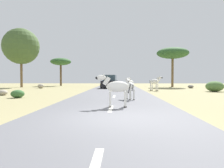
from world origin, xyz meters
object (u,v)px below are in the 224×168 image
(zebra_1, at_px, (130,86))
(zebra_4, at_px, (116,87))
(bush_2, at_px, (18,94))
(rock_2, at_px, (191,87))
(zebra_0, at_px, (131,83))
(zebra_2, at_px, (155,82))
(car_1, at_px, (110,81))
(tree_2, at_px, (21,46))
(tree_0, at_px, (173,53))
(rock_0, at_px, (3,93))
(car_0, at_px, (110,82))
(rock_1, at_px, (41,86))
(tree_1, at_px, (61,62))
(bush_0, at_px, (215,86))

(zebra_1, distance_m, zebra_4, 3.47)
(bush_2, relative_size, rock_2, 1.20)
(zebra_0, relative_size, zebra_2, 0.89)
(car_1, height_order, tree_2, tree_2)
(tree_0, bearing_deg, rock_0, -137.70)
(tree_0, bearing_deg, zebra_1, -111.52)
(car_0, xyz_separation_m, rock_2, (10.92, 0.63, -0.63))
(tree_2, xyz_separation_m, rock_1, (4.06, -3.02, -5.76))
(tree_2, relative_size, rock_0, 11.48)
(rock_1, bearing_deg, rock_0, -84.02)
(zebra_4, bearing_deg, rock_1, 29.06)
(tree_2, height_order, rock_2, tree_2)
(zebra_0, xyz_separation_m, zebra_2, (2.67, 0.83, 0.07))
(car_0, relative_size, bush_2, 4.82)
(zebra_0, distance_m, tree_1, 18.56)
(tree_1, bearing_deg, car_1, -17.03)
(zebra_0, height_order, tree_2, tree_2)
(zebra_2, height_order, bush_0, zebra_2)
(car_1, height_order, rock_2, car_1)
(zebra_2, height_order, bush_2, zebra_2)
(zebra_0, xyz_separation_m, rock_1, (-11.69, 5.22, -0.61))
(car_0, bearing_deg, rock_2, -172.82)
(zebra_0, distance_m, car_1, 11.80)
(bush_0, bearing_deg, zebra_0, 175.99)
(bush_2, xyz_separation_m, rock_1, (-3.36, 12.88, 0.01))
(car_0, relative_size, tree_2, 0.51)
(tree_1, relative_size, rock_2, 6.35)
(tree_0, distance_m, rock_1, 19.99)
(car_0, height_order, tree_2, tree_2)
(bush_2, distance_m, rock_1, 13.31)
(zebra_0, relative_size, car_0, 0.32)
(zebra_4, distance_m, car_0, 17.94)
(zebra_4, relative_size, tree_1, 0.33)
(bush_0, bearing_deg, rock_2, 90.26)
(zebra_2, xyz_separation_m, rock_2, (5.75, 5.41, -0.74))
(zebra_4, bearing_deg, zebra_2, -18.61)
(car_1, bearing_deg, rock_2, 159.28)
(tree_0, height_order, bush_2, tree_0)
(zebra_4, distance_m, car_1, 23.81)
(zebra_0, relative_size, rock_1, 1.71)
(zebra_0, distance_m, tree_0, 13.19)
(zebra_4, xyz_separation_m, rock_2, (9.82, 18.53, -0.75))
(tree_0, height_order, tree_2, tree_2)
(tree_0, relative_size, rock_2, 7.88)
(tree_1, bearing_deg, zebra_0, -50.82)
(car_0, height_order, rock_0, car_0)
(zebra_1, bearing_deg, tree_2, 116.51)
(zebra_1, distance_m, tree_1, 25.78)
(bush_0, bearing_deg, tree_2, 159.95)
(zebra_2, distance_m, rock_1, 15.03)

